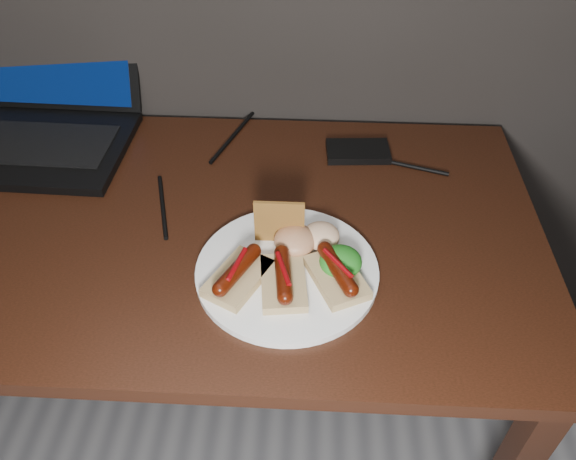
% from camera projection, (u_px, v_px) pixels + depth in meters
% --- Properties ---
extents(desk, '(1.40, 0.70, 0.75)m').
position_uv_depth(desk, '(165.00, 254.00, 1.09)').
color(desk, '#34160D').
rests_on(desk, ground).
extents(laptop, '(0.40, 0.38, 0.25)m').
position_uv_depth(laptop, '(40.00, 114.00, 1.20)').
color(laptop, black).
rests_on(laptop, desk).
extents(hard_drive, '(0.14, 0.08, 0.02)m').
position_uv_depth(hard_drive, '(358.00, 151.00, 1.17)').
color(hard_drive, black).
rests_on(hard_drive, desk).
extents(desk_cables, '(1.03, 0.44, 0.01)m').
position_uv_depth(desk_cables, '(173.00, 172.00, 1.13)').
color(desk_cables, black).
rests_on(desk_cables, desk).
extents(plate, '(0.31, 0.31, 0.01)m').
position_uv_depth(plate, '(287.00, 270.00, 0.93)').
color(plate, white).
rests_on(plate, desk).
extents(bread_sausage_left, '(0.11, 0.13, 0.04)m').
position_uv_depth(bread_sausage_left, '(238.00, 274.00, 0.89)').
color(bread_sausage_left, '#D8C27F').
rests_on(bread_sausage_left, plate).
extents(bread_sausage_center, '(0.08, 0.12, 0.04)m').
position_uv_depth(bread_sausage_center, '(283.00, 279.00, 0.89)').
color(bread_sausage_center, '#D8C27F').
rests_on(bread_sausage_center, plate).
extents(bread_sausage_right, '(0.11, 0.13, 0.04)m').
position_uv_depth(bread_sausage_right, '(337.00, 273.00, 0.89)').
color(bread_sausage_right, '#D8C27F').
rests_on(bread_sausage_right, plate).
extents(crispbread, '(0.08, 0.01, 0.08)m').
position_uv_depth(crispbread, '(279.00, 222.00, 0.94)').
color(crispbread, '#AC712F').
rests_on(crispbread, plate).
extents(salad_greens, '(0.07, 0.07, 0.04)m').
position_uv_depth(salad_greens, '(341.00, 261.00, 0.91)').
color(salad_greens, '#146213').
rests_on(salad_greens, plate).
extents(salsa_mound, '(0.07, 0.07, 0.04)m').
position_uv_depth(salsa_mound, '(295.00, 240.00, 0.95)').
color(salsa_mound, '#A92F10').
rests_on(salsa_mound, plate).
extents(coleslaw_mound, '(0.06, 0.06, 0.04)m').
position_uv_depth(coleslaw_mound, '(321.00, 236.00, 0.96)').
color(coleslaw_mound, beige).
rests_on(coleslaw_mound, plate).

